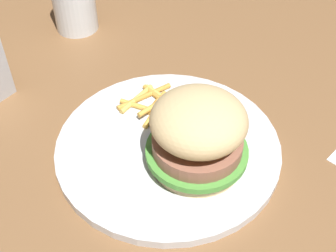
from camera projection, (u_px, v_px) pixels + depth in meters
The scene contains 5 objects.
ground_plane at pixel (140, 149), 0.56m from camera, with size 1.60×1.60×0.00m, color brown.
plate at pixel (168, 147), 0.55m from camera, with size 0.28×0.28×0.01m, color silver.
sandwich at pixel (198, 134), 0.50m from camera, with size 0.12×0.12×0.09m.
fries_pile at pixel (153, 102), 0.60m from camera, with size 0.09×0.08×0.01m.
drink_glass at pixel (74, 3), 0.73m from camera, with size 0.07×0.07×0.10m.
Camera 1 is at (0.23, 0.30, 0.41)m, focal length 47.85 mm.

